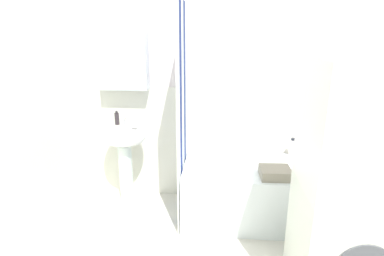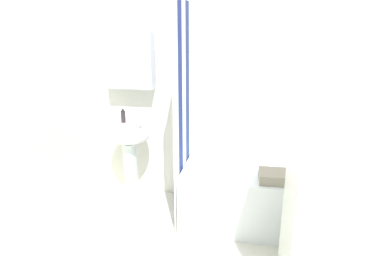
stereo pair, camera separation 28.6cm
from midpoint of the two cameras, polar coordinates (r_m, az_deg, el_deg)
name	(u,v)px [view 2 (the right image)]	position (r m, az deg, el deg)	size (l,w,h in m)	color
wall_back_tiled	(224,94)	(3.27, 8.27, 5.89)	(3.60, 0.18, 2.40)	silver
wall_left_tiled	(30,111)	(2.90, -24.29, 2.66)	(0.07, 1.81, 2.40)	silver
sink	(129,145)	(3.37, -8.66, -3.12)	(0.44, 0.34, 0.83)	white
faucet	(131,117)	(3.36, -8.41, 1.88)	(0.03, 0.12, 0.12)	silver
soap_dispenser	(123,116)	(3.38, -9.73, 2.00)	(0.05, 0.05, 0.15)	#2C252A
toothbrush_cup	(138,121)	(3.26, -6.99, 1.24)	(0.07, 0.07, 0.10)	white
bathtub	(259,196)	(3.18, 14.31, -11.58)	(1.41, 0.73, 0.53)	white
shower_curtain	(184,116)	(2.94, 1.29, 2.01)	(0.01, 0.73, 2.00)	white
lotion_bottle	(325,155)	(3.41, 24.68, -4.36)	(0.04, 0.04, 0.16)	#272E34
shampoo_bottle	(312,152)	(3.34, 22.76, -3.95)	(0.05, 0.05, 0.23)	#CB4C6B
conditioner_bottle	(298,152)	(3.34, 20.57, -4.00)	(0.05, 0.05, 0.20)	white
towel_folded	(275,177)	(2.87, 17.22, -8.26)	(0.26, 0.23, 0.08)	gray
washer_dryer_stack	(345,197)	(2.23, 28.83, -10.71)	(0.63, 0.61, 1.62)	silver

